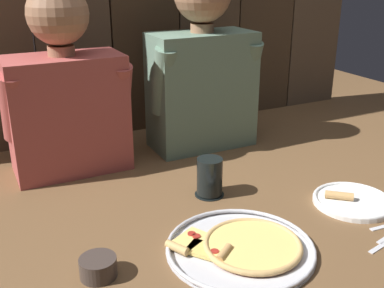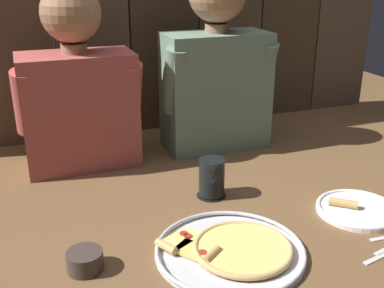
% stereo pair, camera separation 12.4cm
% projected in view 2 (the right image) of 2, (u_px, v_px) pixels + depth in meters
% --- Properties ---
extents(ground_plane, '(3.20, 3.20, 0.00)m').
position_uv_depth(ground_plane, '(205.00, 221.00, 1.22)').
color(ground_plane, brown).
extents(pizza_tray, '(0.35, 0.35, 0.03)m').
position_uv_depth(pizza_tray, '(234.00, 249.00, 1.09)').
color(pizza_tray, silver).
rests_on(pizza_tray, ground).
extents(dinner_plate, '(0.22, 0.22, 0.03)m').
position_uv_depth(dinner_plate, '(357.00, 209.00, 1.26)').
color(dinner_plate, white).
rests_on(dinner_plate, ground).
extents(drinking_glass, '(0.09, 0.09, 0.11)m').
position_uv_depth(drinking_glass, '(212.00, 178.00, 1.34)').
color(drinking_glass, black).
rests_on(drinking_glass, ground).
extents(dipping_bowl, '(0.08, 0.08, 0.04)m').
position_uv_depth(dipping_bowl, '(85.00, 260.00, 1.02)').
color(dipping_bowl, '#3D332D').
rests_on(dipping_bowl, ground).
extents(diner_left, '(0.39, 0.21, 0.59)m').
position_uv_depth(diner_left, '(77.00, 83.00, 1.48)').
color(diner_left, '#AD4C47').
rests_on(diner_left, ground).
extents(diner_right, '(0.40, 0.21, 0.64)m').
position_uv_depth(diner_right, '(216.00, 62.00, 1.62)').
color(diner_right, slate).
rests_on(diner_right, ground).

